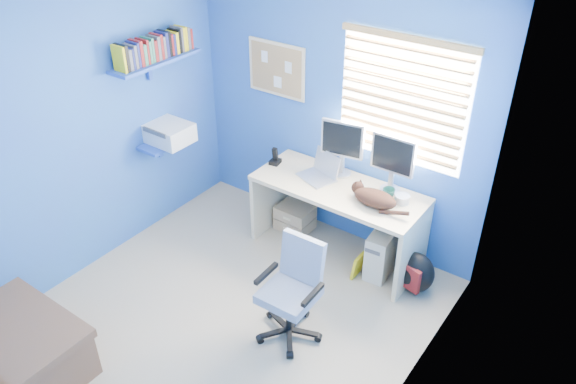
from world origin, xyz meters
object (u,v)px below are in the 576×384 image
Objects in this scene: office_chair at (292,302)px; laptop at (317,168)px; cat at (375,198)px; desk at (337,221)px; tower_pc at (383,251)px.

laptop is at bearing 114.59° from office_chair.
office_chair is at bearing -46.20° from laptop.
laptop is 0.66m from cat.
desk is 1.87× the size of office_chair.
cat is (0.40, -0.08, 0.44)m from desk.
desk is 4.06× the size of cat.
cat is 0.46× the size of office_chair.
cat reaches higher than tower_pc.
office_chair is (-0.15, -1.01, -0.49)m from cat.
desk is 1.12m from office_chair.
laptop is 0.39× the size of office_chair.
cat is 0.60m from tower_pc.
office_chair is (-0.24, -1.10, 0.09)m from tower_pc.
desk is at bearing 17.15° from laptop.
laptop is at bearing -172.88° from cat.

